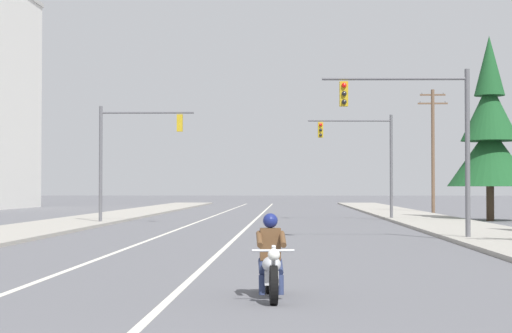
# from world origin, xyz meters

# --- Properties ---
(lane_stripe_center) EXTENTS (0.16, 100.00, 0.01)m
(lane_stripe_center) POSITION_xyz_m (-0.29, 45.00, 0.00)
(lane_stripe_center) COLOR beige
(lane_stripe_center) RESTS_ON ground
(lane_stripe_left) EXTENTS (0.16, 100.00, 0.01)m
(lane_stripe_left) POSITION_xyz_m (-3.35, 45.00, 0.00)
(lane_stripe_left) COLOR beige
(lane_stripe_left) RESTS_ON ground
(sidewalk_kerb_right) EXTENTS (4.40, 110.00, 0.14)m
(sidewalk_kerb_right) POSITION_xyz_m (9.61, 40.00, 0.07)
(sidewalk_kerb_right) COLOR #9E998E
(sidewalk_kerb_right) RESTS_ON ground
(sidewalk_kerb_left) EXTENTS (4.40, 110.00, 0.14)m
(sidewalk_kerb_left) POSITION_xyz_m (-9.61, 40.00, 0.07)
(sidewalk_kerb_left) COLOR #9E998E
(sidewalk_kerb_left) RESTS_ON ground
(motorcycle_with_rider) EXTENTS (0.70, 2.19, 1.46)m
(motorcycle_with_rider) POSITION_xyz_m (1.45, 7.75, 0.59)
(motorcycle_with_rider) COLOR black
(motorcycle_with_rider) RESTS_ON ground
(traffic_signal_near_right) EXTENTS (5.34, 0.46, 6.20)m
(traffic_signal_near_right) POSITION_xyz_m (6.65, 24.13, 4.13)
(traffic_signal_near_right) COLOR #56565B
(traffic_signal_near_right) RESTS_ON ground
(traffic_signal_near_left) EXTENTS (4.99, 0.39, 6.20)m
(traffic_signal_near_left) POSITION_xyz_m (-6.73, 37.74, 4.10)
(traffic_signal_near_left) COLOR #56565B
(traffic_signal_near_left) RESTS_ON ground
(traffic_signal_mid_right) EXTENTS (4.99, 0.57, 6.20)m
(traffic_signal_mid_right) POSITION_xyz_m (6.31, 43.64, 4.10)
(traffic_signal_mid_right) COLOR #56565B
(traffic_signal_mid_right) RESTS_ON ground
(utility_pole_right_far) EXTENTS (2.24, 0.26, 9.31)m
(utility_pole_right_far) POSITION_xyz_m (12.56, 58.17, 5.01)
(utility_pole_right_far) COLOR brown
(utility_pole_right_far) RESTS_ON ground
(conifer_tree_right_verge_far) EXTENTS (4.86, 4.86, 10.69)m
(conifer_tree_right_verge_far) POSITION_xyz_m (13.29, 42.87, 4.90)
(conifer_tree_right_verge_far) COLOR #423023
(conifer_tree_right_verge_far) RESTS_ON ground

